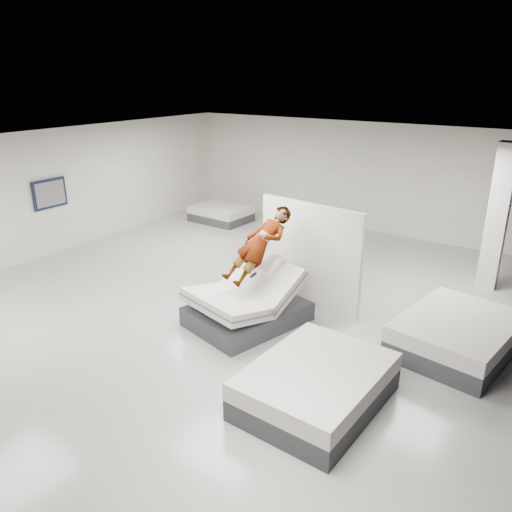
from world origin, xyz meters
name	(u,v)px	position (x,y,z in m)	size (l,w,h in m)	color
room	(221,240)	(0.00, 0.00, 1.60)	(14.00, 14.04, 3.20)	#ADAAA4
hero_bed	(247,304)	(0.54, 0.06, 0.39)	(2.04, 2.41, 1.26)	#3C3D42
person	(260,256)	(0.62, 0.36, 1.29)	(0.65, 0.42, 1.77)	slate
remote	(253,275)	(0.74, -0.03, 1.07)	(0.05, 0.14, 0.03)	black
divider_panel	(309,256)	(1.12, 1.42, 1.08)	(2.37, 0.11, 2.15)	silver
flat_bed_right_far	(457,335)	(4.11, 1.23, 0.30)	(1.98, 2.44, 0.61)	#3C3D42
flat_bed_right_near	(316,386)	(2.79, -1.43, 0.30)	(1.75, 2.27, 0.60)	#3C3D42
flat_bed_left_far	(221,214)	(-4.14, 5.30, 0.24)	(1.81, 1.39, 0.48)	#3C3D42
column	(498,217)	(4.00, 4.50, 1.60)	(0.40, 0.40, 3.20)	white
wall_poster	(50,194)	(-5.93, 0.50, 1.60)	(0.06, 0.95, 0.75)	black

